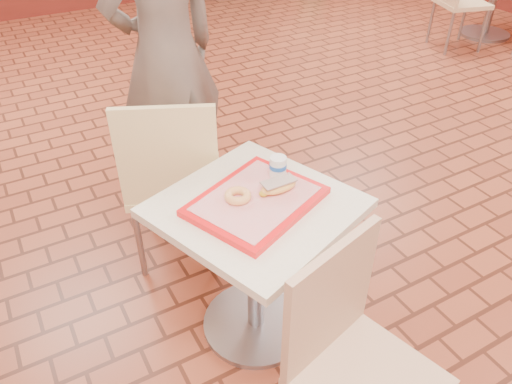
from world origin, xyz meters
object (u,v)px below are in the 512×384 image
serving_tray (256,201)px  ring_donut (238,196)px  main_table (256,249)px  paper_cup (278,166)px  customer (166,54)px  chair_main_back (173,176)px  long_john_donut (278,186)px  chair_main_front (352,355)px

serving_tray → ring_donut: bearing=157.1°
main_table → paper_cup: 0.37m
main_table → customer: 1.25m
main_table → chair_main_back: (-0.13, 0.61, 0.06)m
chair_main_back → customer: bearing=-87.3°
chair_main_back → long_john_donut: size_ratio=5.99×
chair_main_front → long_john_donut: size_ratio=5.60×
serving_tray → ring_donut: size_ratio=4.62×
main_table → paper_cup: size_ratio=8.26×
main_table → ring_donut: (-0.07, 0.03, 0.29)m
main_table → chair_main_front: (0.02, -0.63, 0.02)m
customer → long_john_donut: bearing=77.2°
chair_main_back → serving_tray: bearing=126.6°
ring_donut → long_john_donut: (0.16, -0.03, 0.01)m
customer → ring_donut: bearing=68.9°
main_table → chair_main_front: size_ratio=0.80×
long_john_donut → main_table: bearing=178.7°
customer → ring_donut: customer is taller
main_table → customer: bearing=85.5°
main_table → ring_donut: size_ratio=6.88×
chair_main_front → long_john_donut: chair_main_front is taller
long_john_donut → ring_donut: bearing=169.6°
chair_main_back → ring_donut: (0.06, -0.58, 0.23)m
long_john_donut → paper_cup: (0.06, 0.09, 0.02)m
customer → serving_tray: (-0.09, -1.16, -0.20)m
customer → paper_cup: customer is taller
customer → long_john_donut: size_ratio=11.49×
serving_tray → long_john_donut: (0.10, -0.00, 0.04)m
main_table → chair_main_back: size_ratio=0.74×
chair_main_back → serving_tray: 0.65m
long_john_donut → paper_cup: size_ratio=1.85×
chair_main_back → customer: (0.22, 0.55, 0.40)m
main_table → paper_cup: (0.16, 0.09, 0.32)m
ring_donut → chair_main_front: bearing=-82.6°
ring_donut → long_john_donut: size_ratio=0.65×
long_john_donut → paper_cup: bearing=58.4°
ring_donut → paper_cup: bearing=16.0°
chair_main_back → serving_tray: size_ratio=2.00×
ring_donut → paper_cup: (0.22, 0.06, 0.03)m
chair_main_back → serving_tray: chair_main_back is taller
paper_cup → chair_main_front: bearing=-100.7°
main_table → long_john_donut: bearing=-1.3°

